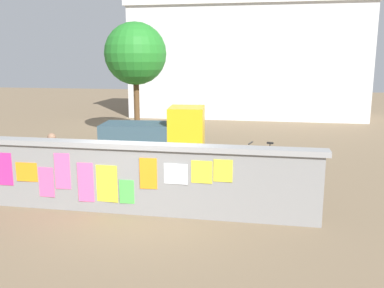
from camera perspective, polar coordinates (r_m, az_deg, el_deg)
The scene contains 8 objects.
ground at distance 17.35m, azimuth 1.07°, elevation -0.06°, with size 60.00×60.00×0.00m, color #7A664C.
poster_wall at distance 9.57m, azimuth -6.81°, elevation -4.61°, with size 8.10×0.42×1.65m.
auto_rickshaw_truck at distance 14.86m, azimuth -4.54°, elevation 1.47°, with size 3.73×1.86×1.85m.
motorcycle at distance 11.55m, azimuth -1.53°, elevation -3.67°, with size 1.90×0.56×0.87m.
bicycle_near at distance 13.34m, azimuth 9.90°, elevation -2.19°, with size 1.67×0.55×0.95m.
person_walking at distance 11.48m, azimuth -18.47°, elevation -1.69°, with size 0.48×0.48×1.62m.
tree_roadside at distance 18.80m, azimuth -7.75°, elevation 12.08°, with size 2.72×2.72×5.08m.
building_background at distance 25.94m, azimuth 7.48°, elevation 11.52°, with size 14.04×4.35×6.98m.
Camera 1 is at (2.75, -8.77, 3.51)m, focal length 39.04 mm.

